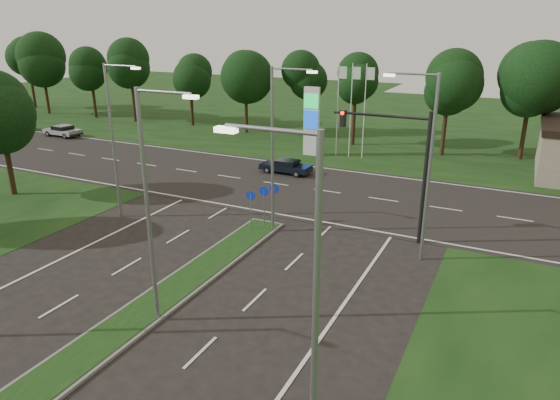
% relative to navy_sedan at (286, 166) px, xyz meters
% --- Properties ---
extents(verge_far, '(160.00, 50.00, 0.02)m').
position_rel_navy_sedan_xyz_m(verge_far, '(3.53, 28.17, -0.58)').
color(verge_far, black).
rests_on(verge_far, ground).
extents(cross_road, '(160.00, 12.00, 0.02)m').
position_rel_navy_sedan_xyz_m(cross_road, '(3.53, -2.83, -0.58)').
color(cross_road, black).
rests_on(cross_road, ground).
extents(median_kerb, '(2.00, 26.00, 0.12)m').
position_rel_navy_sedan_xyz_m(median_kerb, '(3.53, -22.83, -0.52)').
color(median_kerb, slate).
rests_on(median_kerb, ground).
extents(streetlight_median_near, '(2.53, 0.22, 9.00)m').
position_rel_navy_sedan_xyz_m(streetlight_median_near, '(4.53, -20.83, 4.50)').
color(streetlight_median_near, gray).
rests_on(streetlight_median_near, ground).
extents(streetlight_median_far, '(2.53, 0.22, 9.00)m').
position_rel_navy_sedan_xyz_m(streetlight_median_far, '(4.53, -10.83, 4.50)').
color(streetlight_median_far, gray).
rests_on(streetlight_median_far, ground).
extents(streetlight_left_far, '(2.53, 0.22, 9.00)m').
position_rel_navy_sedan_xyz_m(streetlight_left_far, '(-4.77, -12.83, 4.50)').
color(streetlight_left_far, gray).
rests_on(streetlight_left_far, ground).
extents(streetlight_right_far, '(2.53, 0.22, 9.00)m').
position_rel_navy_sedan_xyz_m(streetlight_right_far, '(12.33, -10.83, 4.50)').
color(streetlight_right_far, gray).
rests_on(streetlight_right_far, ground).
extents(streetlight_right_near, '(2.53, 0.22, 9.00)m').
position_rel_navy_sedan_xyz_m(streetlight_right_near, '(12.33, -24.83, 4.50)').
color(streetlight_right_near, gray).
rests_on(streetlight_right_near, ground).
extents(traffic_signal, '(5.10, 0.42, 7.00)m').
position_rel_navy_sedan_xyz_m(traffic_signal, '(10.72, -8.84, 4.07)').
color(traffic_signal, black).
rests_on(traffic_signal, ground).
extents(median_signs, '(1.16, 1.76, 2.38)m').
position_rel_navy_sedan_xyz_m(median_signs, '(3.53, -10.43, 1.13)').
color(median_signs, gray).
rests_on(median_signs, ground).
extents(gas_pylon, '(5.80, 1.26, 8.00)m').
position_rel_navy_sedan_xyz_m(gas_pylon, '(-0.26, 6.21, 2.62)').
color(gas_pylon, silver).
rests_on(gas_pylon, ground).
extents(treeline_far, '(6.00, 6.00, 9.90)m').
position_rel_navy_sedan_xyz_m(treeline_far, '(3.63, 13.10, 6.25)').
color(treeline_far, black).
rests_on(treeline_far, ground).
extents(navy_sedan, '(3.93, 1.64, 1.08)m').
position_rel_navy_sedan_xyz_m(navy_sedan, '(0.00, 0.00, 0.00)').
color(navy_sedan, black).
rests_on(navy_sedan, ground).
extents(far_car_a, '(4.11, 1.89, 1.17)m').
position_rel_navy_sedan_xyz_m(far_car_a, '(-26.77, 2.17, 0.05)').
color(far_car_a, '#A2A2A2').
rests_on(far_car_a, ground).
extents(far_car_b, '(4.55, 3.27, 1.21)m').
position_rel_navy_sedan_xyz_m(far_car_b, '(-34.36, 2.18, 0.07)').
color(far_car_b, silver).
rests_on(far_car_b, ground).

